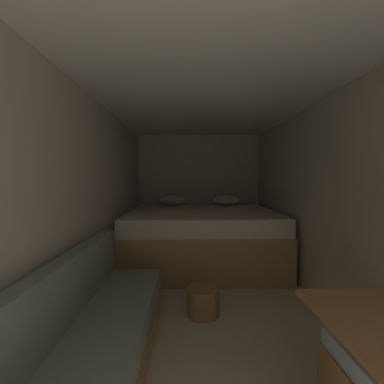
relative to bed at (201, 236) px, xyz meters
The scene contains 8 objects.
ground_plane 1.56m from the bed, 90.00° to the right, with size 6.85×6.85×0.00m, color beige.
wall_back 1.14m from the bed, 90.00° to the left, with size 2.36×0.05×2.09m, color beige.
wall_left 2.00m from the bed, 127.62° to the right, with size 0.05×4.85×2.09m, color beige.
wall_right 2.00m from the bed, 52.38° to the right, with size 0.05×4.85×2.09m, color beige.
ceiling_slab 2.27m from the bed, 90.00° to the right, with size 2.36×4.85×0.05m, color white.
bed is the anchor object (origin of this frame).
sofa_left 2.41m from the bed, 110.74° to the right, with size 0.63×2.29×0.76m.
wicker_basket 1.46m from the bed, 92.70° to the right, with size 0.30×0.30×0.26m.
Camera 1 is at (-0.21, -0.32, 1.31)m, focal length 23.01 mm.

